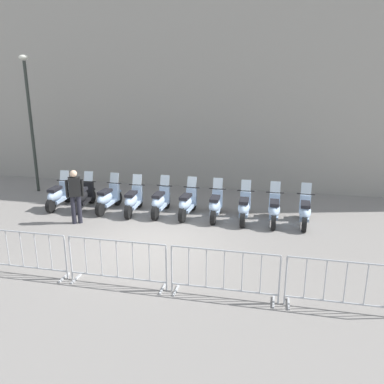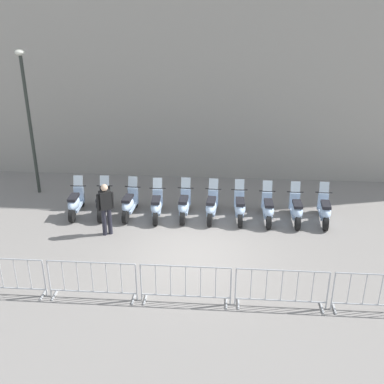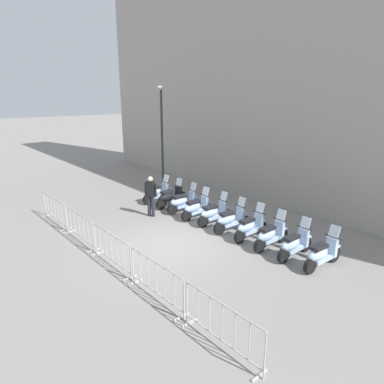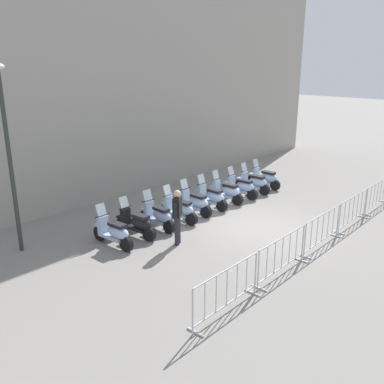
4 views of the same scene
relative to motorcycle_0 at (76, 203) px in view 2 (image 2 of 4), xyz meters
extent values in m
plane|color=gray|center=(4.58, -1.58, -0.45)|extent=(120.00, 120.00, 0.00)
cube|color=#9E998E|center=(3.27, 5.73, 6.11)|extent=(27.99, 7.29, 13.13)
cylinder|color=black|center=(-0.15, 0.68, -0.21)|extent=(0.24, 0.50, 0.48)
cylinder|color=black|center=(0.12, -0.53, -0.21)|extent=(0.24, 0.50, 0.48)
cube|color=#A8C1E0|center=(-0.02, 0.08, -0.17)|extent=(0.46, 0.91, 0.10)
ellipsoid|color=#A8C1E0|center=(0.04, -0.19, 0.07)|extent=(0.53, 0.90, 0.40)
cube|color=black|center=(0.04, -0.16, 0.29)|extent=(0.40, 0.65, 0.10)
cube|color=#A8C1E0|center=(-0.11, 0.50, 0.10)|extent=(0.36, 0.21, 0.60)
cylinder|color=black|center=(-0.11, 0.50, 0.43)|extent=(0.55, 0.16, 0.04)
cube|color=silver|center=(-0.12, 0.55, 0.61)|extent=(0.34, 0.21, 0.35)
cube|color=#A8C1E0|center=(-0.15, 0.68, 0.06)|extent=(0.26, 0.36, 0.06)
cylinder|color=black|center=(0.75, 0.91, -0.21)|extent=(0.25, 0.50, 0.48)
cylinder|color=black|center=(1.05, -0.30, -0.21)|extent=(0.25, 0.50, 0.48)
cube|color=black|center=(0.90, 0.30, -0.17)|extent=(0.48, 0.91, 0.10)
ellipsoid|color=black|center=(0.97, 0.03, 0.07)|extent=(0.55, 0.90, 0.40)
cube|color=black|center=(0.96, 0.06, 0.29)|extent=(0.42, 0.65, 0.10)
cube|color=black|center=(0.79, 0.73, 0.10)|extent=(0.36, 0.22, 0.60)
cylinder|color=black|center=(0.79, 0.73, 0.43)|extent=(0.55, 0.17, 0.04)
cube|color=silver|center=(0.78, 0.77, 0.61)|extent=(0.34, 0.21, 0.35)
cube|color=black|center=(0.75, 0.91, 0.06)|extent=(0.27, 0.36, 0.06)
cylinder|color=black|center=(1.76, 1.08, -0.21)|extent=(0.19, 0.49, 0.48)
cylinder|color=black|center=(1.89, -0.15, -0.21)|extent=(0.19, 0.49, 0.48)
cube|color=#A8C1E0|center=(1.82, 0.46, -0.17)|extent=(0.37, 0.89, 0.10)
ellipsoid|color=#A8C1E0|center=(1.85, 0.19, 0.07)|extent=(0.45, 0.87, 0.40)
cube|color=black|center=(1.85, 0.22, 0.29)|extent=(0.34, 0.63, 0.10)
cube|color=#A8C1E0|center=(1.78, 0.90, 0.10)|extent=(0.35, 0.18, 0.60)
cylinder|color=black|center=(1.78, 0.90, 0.43)|extent=(0.56, 0.10, 0.04)
cube|color=silver|center=(1.77, 0.94, 0.61)|extent=(0.33, 0.17, 0.35)
cube|color=#A8C1E0|center=(1.76, 1.08, 0.06)|extent=(0.23, 0.34, 0.06)
cylinder|color=black|center=(2.62, 1.17, -0.21)|extent=(0.25, 0.50, 0.48)
cylinder|color=black|center=(2.91, -0.04, -0.21)|extent=(0.25, 0.50, 0.48)
cube|color=#A8C1E0|center=(2.76, 0.57, -0.17)|extent=(0.48, 0.91, 0.10)
ellipsoid|color=#A8C1E0|center=(2.83, 0.30, 0.07)|extent=(0.55, 0.90, 0.40)
cube|color=black|center=(2.82, 0.33, 0.29)|extent=(0.41, 0.65, 0.10)
cube|color=#A8C1E0|center=(2.66, 0.99, 0.10)|extent=(0.36, 0.22, 0.60)
cylinder|color=black|center=(2.66, 0.99, 0.43)|extent=(0.55, 0.17, 0.04)
cube|color=silver|center=(2.65, 1.04, 0.61)|extent=(0.34, 0.21, 0.35)
cube|color=#A8C1E0|center=(2.62, 1.17, 0.06)|extent=(0.27, 0.36, 0.06)
cylinder|color=black|center=(3.57, 1.44, -0.21)|extent=(0.21, 0.50, 0.48)
cylinder|color=black|center=(3.77, 0.22, -0.21)|extent=(0.21, 0.50, 0.48)
cube|color=#A8C1E0|center=(3.67, 0.83, -0.17)|extent=(0.41, 0.90, 0.10)
ellipsoid|color=#A8C1E0|center=(3.71, 0.55, 0.07)|extent=(0.49, 0.89, 0.40)
cube|color=black|center=(3.71, 0.58, 0.29)|extent=(0.37, 0.64, 0.10)
cube|color=#A8C1E0|center=(3.60, 1.26, 0.10)|extent=(0.36, 0.19, 0.60)
cylinder|color=black|center=(3.60, 1.26, 0.43)|extent=(0.56, 0.12, 0.04)
cube|color=silver|center=(3.59, 1.31, 0.61)|extent=(0.34, 0.19, 0.35)
cube|color=#A8C1E0|center=(3.57, 1.44, 0.06)|extent=(0.25, 0.35, 0.06)
cylinder|color=black|center=(4.53, 1.60, -0.21)|extent=(0.19, 0.49, 0.48)
cylinder|color=black|center=(4.67, 0.37, -0.21)|extent=(0.19, 0.49, 0.48)
cube|color=#A8C1E0|center=(4.60, 0.98, -0.17)|extent=(0.37, 0.89, 0.10)
ellipsoid|color=#A8C1E0|center=(4.63, 0.70, 0.07)|extent=(0.45, 0.87, 0.40)
cube|color=black|center=(4.62, 0.74, 0.29)|extent=(0.34, 0.63, 0.10)
cube|color=#A8C1E0|center=(4.55, 1.41, 0.10)|extent=(0.35, 0.18, 0.60)
cylinder|color=black|center=(4.55, 1.41, 0.43)|extent=(0.56, 0.10, 0.04)
cube|color=silver|center=(4.54, 1.46, 0.61)|extent=(0.33, 0.17, 0.35)
cube|color=#A8C1E0|center=(4.53, 1.60, 0.06)|extent=(0.23, 0.34, 0.06)
cylinder|color=black|center=(5.40, 1.76, -0.21)|extent=(0.24, 0.50, 0.48)
cylinder|color=black|center=(5.65, 0.55, -0.21)|extent=(0.24, 0.50, 0.48)
cube|color=#A8C1E0|center=(5.52, 1.15, -0.17)|extent=(0.45, 0.91, 0.10)
ellipsoid|color=#A8C1E0|center=(5.58, 0.88, 0.07)|extent=(0.52, 0.90, 0.40)
cube|color=black|center=(5.57, 0.91, 0.29)|extent=(0.40, 0.64, 0.10)
cube|color=#A8C1E0|center=(5.43, 1.58, 0.10)|extent=(0.36, 0.21, 0.60)
cylinder|color=black|center=(5.43, 1.58, 0.43)|extent=(0.56, 0.15, 0.04)
cube|color=silver|center=(5.42, 1.63, 0.61)|extent=(0.34, 0.20, 0.35)
cube|color=#A8C1E0|center=(5.40, 1.76, 0.06)|extent=(0.26, 0.35, 0.06)
cylinder|color=black|center=(6.34, 1.87, -0.21)|extent=(0.23, 0.50, 0.48)
cylinder|color=black|center=(6.57, 0.66, -0.21)|extent=(0.23, 0.50, 0.48)
cube|color=#A8C1E0|center=(6.46, 1.27, -0.17)|extent=(0.44, 0.91, 0.10)
ellipsoid|color=#A8C1E0|center=(6.51, 0.99, 0.07)|extent=(0.51, 0.89, 0.40)
cube|color=black|center=(6.50, 1.02, 0.29)|extent=(0.39, 0.64, 0.10)
cube|color=#A8C1E0|center=(6.38, 1.69, 0.10)|extent=(0.36, 0.20, 0.60)
cylinder|color=black|center=(6.38, 1.69, 0.43)|extent=(0.56, 0.14, 0.04)
cube|color=silver|center=(6.37, 1.74, 0.61)|extent=(0.34, 0.20, 0.35)
cube|color=#A8C1E0|center=(6.34, 1.87, 0.06)|extent=(0.26, 0.35, 0.06)
cylinder|color=black|center=(7.27, 2.04, -0.21)|extent=(0.22, 0.50, 0.48)
cylinder|color=black|center=(7.50, 0.82, -0.21)|extent=(0.22, 0.50, 0.48)
cube|color=#A8C1E0|center=(7.38, 1.43, -0.17)|extent=(0.43, 0.90, 0.10)
ellipsoid|color=#A8C1E0|center=(7.43, 1.15, 0.07)|extent=(0.50, 0.89, 0.40)
cube|color=black|center=(7.43, 1.18, 0.29)|extent=(0.38, 0.64, 0.10)
cube|color=#A8C1E0|center=(7.31, 1.86, 0.10)|extent=(0.36, 0.20, 0.60)
cylinder|color=black|center=(7.31, 1.86, 0.43)|extent=(0.56, 0.14, 0.04)
cube|color=silver|center=(7.30, 1.90, 0.61)|extent=(0.34, 0.19, 0.35)
cube|color=#A8C1E0|center=(7.27, 2.04, 0.06)|extent=(0.25, 0.35, 0.06)
cylinder|color=black|center=(8.23, 2.24, -0.21)|extent=(0.20, 0.49, 0.48)
cylinder|color=black|center=(8.38, 1.01, -0.21)|extent=(0.20, 0.49, 0.48)
cube|color=#A8C1E0|center=(8.30, 1.63, -0.17)|extent=(0.38, 0.90, 0.10)
ellipsoid|color=#A8C1E0|center=(8.34, 1.35, 0.07)|extent=(0.46, 0.88, 0.40)
cube|color=black|center=(8.33, 1.38, 0.29)|extent=(0.35, 0.63, 0.10)
cube|color=#A8C1E0|center=(8.25, 2.06, 0.10)|extent=(0.35, 0.18, 0.60)
cylinder|color=black|center=(8.25, 2.06, 0.43)|extent=(0.56, 0.10, 0.04)
cube|color=silver|center=(8.25, 2.11, 0.61)|extent=(0.33, 0.18, 0.35)
cube|color=#A8C1E0|center=(8.23, 2.24, 0.06)|extent=(0.24, 0.34, 0.06)
cube|color=#B2B5B7|center=(1.36, -4.47, -0.43)|extent=(0.12, 0.44, 0.04)
cylinder|color=#B2B5B7|center=(1.45, -4.45, 0.07)|extent=(0.04, 0.04, 1.05)
cylinder|color=#B2B5B7|center=(0.35, -4.65, -0.27)|extent=(2.20, 0.43, 0.04)
cylinder|color=#B2B5B7|center=(0.35, -4.65, 0.16)|extent=(0.02, 0.02, 0.87)
cylinder|color=#B2B5B7|center=(0.72, -4.58, 0.16)|extent=(0.02, 0.02, 0.87)
cylinder|color=#B2B5B7|center=(1.08, -4.52, 0.16)|extent=(0.02, 0.02, 0.87)
cube|color=#B2B5B7|center=(1.65, -4.42, -0.43)|extent=(0.12, 0.44, 0.04)
cube|color=#B2B5B7|center=(3.67, -4.06, -0.43)|extent=(0.12, 0.44, 0.04)
cylinder|color=#B2B5B7|center=(1.57, -4.43, 0.07)|extent=(0.04, 0.04, 1.05)
cylinder|color=#B2B5B7|center=(3.76, -4.04, 0.07)|extent=(0.04, 0.04, 1.05)
cylinder|color=#B2B5B7|center=(2.66, -4.24, 0.60)|extent=(2.20, 0.43, 0.04)
cylinder|color=#B2B5B7|center=(2.66, -4.24, -0.27)|extent=(2.20, 0.43, 0.04)
cylinder|color=#B2B5B7|center=(1.93, -4.37, 0.16)|extent=(0.02, 0.02, 0.87)
cylinder|color=#B2B5B7|center=(2.30, -4.30, 0.16)|extent=(0.02, 0.02, 0.87)
cylinder|color=#B2B5B7|center=(2.66, -4.24, 0.16)|extent=(0.02, 0.02, 0.87)
cylinder|color=#B2B5B7|center=(3.03, -4.17, 0.16)|extent=(0.02, 0.02, 0.87)
cylinder|color=#B2B5B7|center=(3.40, -4.11, 0.16)|extent=(0.02, 0.02, 0.87)
cube|color=#B2B5B7|center=(3.97, -4.00, -0.43)|extent=(0.12, 0.44, 0.04)
cube|color=#B2B5B7|center=(5.99, -3.64, -0.43)|extent=(0.12, 0.44, 0.04)
cylinder|color=#B2B5B7|center=(3.88, -4.02, 0.07)|extent=(0.04, 0.04, 1.05)
cylinder|color=#B2B5B7|center=(6.08, -3.63, 0.07)|extent=(0.04, 0.04, 1.05)
cylinder|color=#B2B5B7|center=(4.98, -3.82, 0.60)|extent=(2.20, 0.43, 0.04)
cylinder|color=#B2B5B7|center=(4.98, -3.82, -0.27)|extent=(2.20, 0.43, 0.04)
cylinder|color=#B2B5B7|center=(4.25, -3.95, 0.16)|extent=(0.02, 0.02, 0.87)
cylinder|color=#B2B5B7|center=(4.61, -3.89, 0.16)|extent=(0.02, 0.02, 0.87)
cylinder|color=#B2B5B7|center=(4.98, -3.82, 0.16)|extent=(0.02, 0.02, 0.87)
cylinder|color=#B2B5B7|center=(5.35, -3.76, 0.16)|extent=(0.02, 0.02, 0.87)
cylinder|color=#B2B5B7|center=(5.71, -3.69, 0.16)|extent=(0.02, 0.02, 0.87)
cube|color=#B2B5B7|center=(6.28, -3.59, -0.43)|extent=(0.12, 0.44, 0.04)
cube|color=#B2B5B7|center=(8.30, -3.23, -0.43)|extent=(0.12, 0.44, 0.04)
cylinder|color=#B2B5B7|center=(6.20, -3.61, 0.07)|extent=(0.04, 0.04, 1.05)
cylinder|color=#B2B5B7|center=(8.39, -3.21, 0.07)|extent=(0.04, 0.04, 1.05)
cylinder|color=#B2B5B7|center=(7.29, -3.41, 0.60)|extent=(2.20, 0.43, 0.04)
cylinder|color=#B2B5B7|center=(7.29, -3.41, -0.27)|extent=(2.20, 0.43, 0.04)
cylinder|color=#B2B5B7|center=(6.56, -3.54, 0.16)|extent=(0.02, 0.02, 0.87)
cylinder|color=#B2B5B7|center=(6.93, -3.47, 0.16)|extent=(0.02, 0.02, 0.87)
cylinder|color=#B2B5B7|center=(7.29, -3.41, 0.16)|extent=(0.02, 0.02, 0.87)
cylinder|color=#B2B5B7|center=(7.66, -3.34, 0.16)|extent=(0.02, 0.02, 0.87)
cylinder|color=#B2B5B7|center=(8.03, -3.28, 0.16)|extent=(0.02, 0.02, 0.87)
cube|color=#B2B5B7|center=(8.60, -3.18, -0.43)|extent=(0.12, 0.44, 0.04)
cylinder|color=#B2B5B7|center=(8.51, -3.19, 0.07)|extent=(0.04, 0.04, 1.05)
cylinder|color=#B2B5B7|center=(9.61, -2.99, 0.60)|extent=(2.20, 0.43, 0.04)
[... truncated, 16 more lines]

